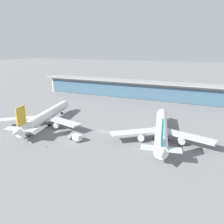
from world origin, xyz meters
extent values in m
plane|color=slate|center=(0.00, 0.00, 0.00)|extent=(1200.00, 1200.00, 0.00)
cylinder|color=white|center=(-33.10, -3.03, 5.02)|extent=(16.45, 50.16, 5.30)
cone|color=white|center=(-39.22, 23.52, 5.02)|extent=(6.13, 5.81, 5.19)
cone|color=white|center=(-27.04, -29.32, 5.55)|extent=(5.96, 6.75, 4.77)
cube|color=black|center=(-38.54, 20.57, 5.95)|extent=(4.37, 3.03, 0.64)
cube|color=#B7BABF|center=(-43.19, -10.09, 4.10)|extent=(21.43, 18.91, 0.64)
cube|color=#B7BABF|center=(-20.93, -4.96, 4.10)|extent=(23.57, 10.84, 0.64)
cylinder|color=silver|center=(-40.40, -9.99, 2.27)|extent=(3.71, 4.40, 2.92)
cylinder|color=silver|center=(-23.49, -6.09, 2.27)|extent=(3.71, 4.40, 2.92)
cube|color=gold|center=(-28.07, -24.84, 11.79)|extent=(2.06, 6.38, 8.22)
cube|color=#B7BABF|center=(-27.87, -25.73, 5.82)|extent=(15.15, 7.20, 0.46)
cylinder|color=black|center=(-35.33, -6.35, 0.64)|extent=(1.36, 1.49, 1.28)
cylinder|color=black|center=(-29.63, -5.04, 0.64)|extent=(1.36, 1.49, 1.28)
cylinder|color=black|center=(-37.61, 16.56, 0.64)|extent=(1.36, 1.49, 1.28)
cylinder|color=white|center=(28.78, 3.03, 5.02)|extent=(15.55, 50.26, 5.30)
cone|color=white|center=(23.16, 29.69, 5.02)|extent=(6.07, 5.74, 5.19)
cone|color=white|center=(34.35, -23.36, 5.55)|extent=(5.87, 6.69, 4.77)
cube|color=black|center=(23.79, 26.72, 5.95)|extent=(4.34, 2.97, 0.64)
cube|color=#B7BABF|center=(18.56, -3.84, 4.10)|extent=(21.61, 18.65, 0.64)
cube|color=#B7BABF|center=(40.91, 0.88, 4.10)|extent=(23.58, 11.23, 0.64)
cylinder|color=silver|center=(21.35, -3.79, 2.27)|extent=(3.65, 4.36, 2.92)
cylinder|color=silver|center=(38.34, -0.21, 2.27)|extent=(3.65, 4.36, 2.92)
cube|color=#0F6B7A|center=(33.40, -18.87, 11.79)|extent=(1.95, 6.39, 8.22)
cube|color=#B7BABF|center=(33.59, -19.76, 5.82)|extent=(15.13, 6.95, 0.46)
cylinder|color=black|center=(26.49, -0.25, 0.64)|extent=(1.34, 1.48, 1.28)
cylinder|color=black|center=(32.21, 0.96, 0.64)|extent=(1.34, 1.48, 1.28)
cylinder|color=black|center=(24.64, 22.70, 0.64)|extent=(1.34, 1.48, 1.28)
cube|color=gray|center=(-9.16, -14.06, 1.20)|extent=(2.45, 2.76, 1.50)
cube|color=black|center=(-9.92, -13.80, 1.50)|extent=(0.78, 2.00, 0.70)
cube|color=silver|center=(-5.28, -15.38, 1.85)|extent=(5.10, 3.66, 2.50)
cylinder|color=black|center=(-8.75, -15.32, 0.45)|extent=(0.94, 0.56, 0.90)
cylinder|color=black|center=(-8.07, -13.31, 0.45)|extent=(0.94, 0.56, 0.90)
cylinder|color=black|center=(-4.20, -16.86, 0.45)|extent=(0.94, 0.56, 0.90)
cylinder|color=black|center=(-3.52, -14.86, 0.45)|extent=(0.94, 0.56, 0.90)
cube|color=gray|center=(-29.79, -19.68, 0.90)|extent=(2.84, 1.57, 0.90)
cube|color=black|center=(-30.09, -19.68, 1.70)|extent=(0.72, 0.72, 0.70)
cylinder|color=black|center=(-28.83, -18.94, 0.45)|extent=(0.91, 0.30, 0.90)
cylinder|color=black|center=(-28.79, -20.36, 0.45)|extent=(0.91, 0.30, 0.90)
cylinder|color=black|center=(-30.79, -18.99, 0.45)|extent=(0.91, 0.30, 0.90)
cylinder|color=black|center=(-30.75, -20.41, 0.45)|extent=(0.91, 0.30, 0.90)
cube|color=#B2ADA3|center=(0.00, 78.78, 7.00)|extent=(183.81, 8.00, 14.00)
cube|color=#3D5B70|center=(0.00, 74.48, 6.30)|extent=(180.13, 0.50, 11.20)
cube|color=gray|center=(0.00, 76.78, 14.60)|extent=(187.48, 12.80, 1.20)
cone|color=orange|center=(-13.45, -26.22, 0.35)|extent=(0.44, 0.44, 0.70)
cube|color=black|center=(-13.45, -26.22, 0.02)|extent=(0.62, 0.62, 0.04)
cone|color=orange|center=(-25.80, -21.70, 0.35)|extent=(0.44, 0.44, 0.70)
cube|color=black|center=(-25.80, -21.70, 0.02)|extent=(0.62, 0.62, 0.04)
camera|label=1|loc=(47.85, -93.72, 40.98)|focal=35.69mm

